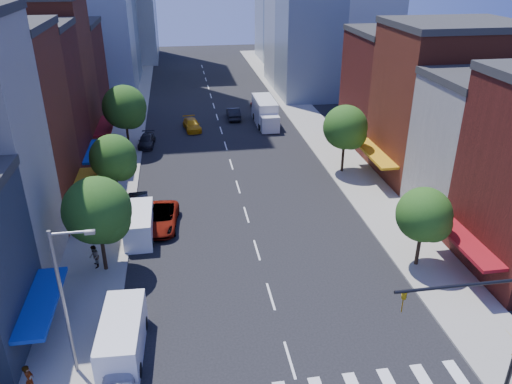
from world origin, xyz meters
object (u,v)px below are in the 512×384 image
parked_car_second (139,207)px  taxi (192,125)px  cargo_van_far (139,225)px  traffic_car_oncoming (233,113)px  parked_car_third (161,218)px  box_truck (265,113)px  pedestrian_near (29,380)px  pedestrian_far (94,257)px  traffic_car_far (258,105)px  parked_car_front (120,370)px  parked_car_rear (147,141)px  cargo_van_near (122,338)px

parked_car_second → taxi: size_ratio=1.04×
cargo_van_far → traffic_car_oncoming: size_ratio=1.12×
parked_car_third → box_truck: box_truck is taller
pedestrian_near → pedestrian_far: size_ratio=1.05×
traffic_car_far → pedestrian_far: (-18.68, -39.75, 0.40)m
taxi → pedestrian_far: (-8.50, -31.49, 0.36)m
parked_car_third → traffic_car_oncoming: size_ratio=1.21×
parked_car_third → pedestrian_near: bearing=-105.3°
traffic_car_far → box_truck: size_ratio=0.45×
parked_car_front → box_truck: (15.75, 43.75, 0.82)m
cargo_van_far → box_truck: box_truck is taller
parked_car_rear → taxi: (5.72, 5.27, 0.05)m
traffic_car_far → pedestrian_far: bearing=59.1°
parked_car_front → pedestrian_far: bearing=105.4°
cargo_van_far → taxi: cargo_van_far is taller
parked_car_second → pedestrian_near: 20.32m
taxi → parked_car_third: bearing=-106.0°
traffic_car_oncoming → pedestrian_near: bearing=71.6°
parked_car_third → traffic_car_oncoming: 31.41m
traffic_car_oncoming → pedestrian_far: bearing=68.4°
pedestrian_near → traffic_car_far: bearing=-33.8°
parked_car_second → pedestrian_near: size_ratio=2.63×
cargo_van_far → pedestrian_far: bearing=-126.5°
parked_car_front → taxi: 43.29m
parked_car_second → box_truck: size_ratio=0.59×
traffic_car_oncoming → traffic_car_far: 5.93m
traffic_car_oncoming → parked_car_front: bearing=76.6°
parked_car_front → pedestrian_far: size_ratio=2.58×
cargo_van_far → pedestrian_near: bearing=-107.0°
cargo_van_far → traffic_car_oncoming: bearing=70.1°
parked_car_rear → cargo_van_far: bearing=-85.1°
parked_car_third → parked_car_rear: (-2.00, 20.56, -0.17)m
parked_car_second → traffic_car_far: bearing=59.2°
parked_car_second → parked_car_third: size_ratio=0.85×
cargo_van_near → box_truck: size_ratio=0.69×
cargo_van_far → traffic_car_far: bearing=66.5°
parked_car_second → cargo_van_far: bearing=-90.1°
taxi → traffic_car_far: bearing=31.2°
traffic_car_oncoming → box_truck: size_ratio=0.57×
cargo_van_near → pedestrian_near: 5.12m
traffic_car_oncoming → pedestrian_far: pedestrian_far is taller
taxi → traffic_car_oncoming: traffic_car_oncoming is taller
parked_car_rear → traffic_car_oncoming: (11.73, 9.31, 0.15)m
parked_car_front → traffic_car_oncoming: traffic_car_oncoming is taller
cargo_van_far → taxi: bearing=78.9°
box_truck → pedestrian_near: (-20.32, -44.00, -0.52)m
traffic_car_oncoming → traffic_car_far: size_ratio=1.27×
parked_car_third → cargo_van_far: size_ratio=1.08×
traffic_car_far → parked_car_third: bearing=62.0°
traffic_car_oncoming → pedestrian_far: 38.38m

